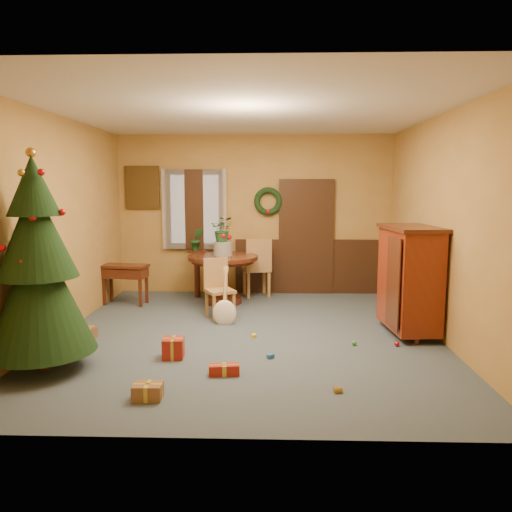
{
  "coord_description": "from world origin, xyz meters",
  "views": [
    {
      "loc": [
        0.32,
        -6.43,
        1.97
      ],
      "look_at": [
        0.1,
        0.4,
        1.01
      ],
      "focal_mm": 35.0,
      "sensor_mm": 36.0,
      "label": 1
    }
  ],
  "objects_px": {
    "christmas_tree": "(38,267)",
    "sideboard": "(409,277)",
    "writing_desk": "(125,274)",
    "dining_table": "(223,270)",
    "chair_near": "(218,286)"
  },
  "relations": [
    {
      "from": "christmas_tree",
      "to": "sideboard",
      "type": "relative_size",
      "value": 1.63
    },
    {
      "from": "writing_desk",
      "to": "sideboard",
      "type": "xyz_separation_m",
      "value": [
        4.29,
        -1.57,
        0.27
      ]
    },
    {
      "from": "dining_table",
      "to": "sideboard",
      "type": "bearing_deg",
      "value": -32.74
    },
    {
      "from": "chair_near",
      "to": "sideboard",
      "type": "height_order",
      "value": "sideboard"
    },
    {
      "from": "dining_table",
      "to": "writing_desk",
      "type": "relative_size",
      "value": 1.47
    },
    {
      "from": "christmas_tree",
      "to": "chair_near",
      "type": "bearing_deg",
      "value": 53.7
    },
    {
      "from": "writing_desk",
      "to": "dining_table",
      "type": "bearing_deg",
      "value": 4.65
    },
    {
      "from": "dining_table",
      "to": "sideboard",
      "type": "relative_size",
      "value": 0.81
    },
    {
      "from": "sideboard",
      "to": "writing_desk",
      "type": "bearing_deg",
      "value": 159.87
    },
    {
      "from": "chair_near",
      "to": "sideboard",
      "type": "relative_size",
      "value": 0.61
    },
    {
      "from": "chair_near",
      "to": "writing_desk",
      "type": "height_order",
      "value": "chair_near"
    },
    {
      "from": "sideboard",
      "to": "christmas_tree",
      "type": "bearing_deg",
      "value": -161.19
    },
    {
      "from": "chair_near",
      "to": "christmas_tree",
      "type": "height_order",
      "value": "christmas_tree"
    },
    {
      "from": "writing_desk",
      "to": "sideboard",
      "type": "relative_size",
      "value": 0.55
    },
    {
      "from": "christmas_tree",
      "to": "writing_desk",
      "type": "distance_m",
      "value": 3.1
    }
  ]
}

